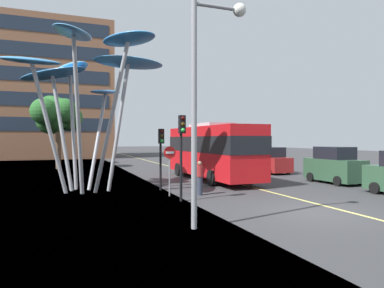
{
  "coord_description": "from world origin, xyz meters",
  "views": [
    {
      "loc": [
        -9.01,
        -10.86,
        2.8
      ],
      "look_at": [
        -1.75,
        8.61,
        2.5
      ],
      "focal_mm": 32.5,
      "sensor_mm": 36.0,
      "label": 1
    }
  ],
  "objects_px": {
    "leaf_sculpture": "(84,73)",
    "traffic_light_kerb_near": "(182,139)",
    "car_side_street": "(234,157)",
    "traffic_light_kerb_far": "(161,146)",
    "no_entry_sign": "(170,163)",
    "car_parked_mid": "(334,166)",
    "street_lamp": "(207,80)",
    "red_bus": "(211,149)",
    "pedestrian": "(200,178)",
    "car_parked_far": "(270,161)"
  },
  "relations": [
    {
      "from": "leaf_sculpture",
      "to": "traffic_light_kerb_near",
      "type": "relative_size",
      "value": 2.32
    },
    {
      "from": "leaf_sculpture",
      "to": "car_side_street",
      "type": "bearing_deg",
      "value": 38.53
    },
    {
      "from": "traffic_light_kerb_far",
      "to": "no_entry_sign",
      "type": "distance_m",
      "value": 2.13
    },
    {
      "from": "car_parked_mid",
      "to": "street_lamp",
      "type": "xyz_separation_m",
      "value": [
        -11.87,
        -7.38,
        3.58
      ]
    },
    {
      "from": "red_bus",
      "to": "leaf_sculpture",
      "type": "height_order",
      "value": "leaf_sculpture"
    },
    {
      "from": "car_side_street",
      "to": "car_parked_mid",
      "type": "bearing_deg",
      "value": -89.98
    },
    {
      "from": "leaf_sculpture",
      "to": "street_lamp",
      "type": "relative_size",
      "value": 1.24
    },
    {
      "from": "traffic_light_kerb_near",
      "to": "traffic_light_kerb_far",
      "type": "height_order",
      "value": "traffic_light_kerb_near"
    },
    {
      "from": "traffic_light_kerb_near",
      "to": "pedestrian",
      "type": "bearing_deg",
      "value": 44.53
    },
    {
      "from": "traffic_light_kerb_far",
      "to": "street_lamp",
      "type": "height_order",
      "value": "street_lamp"
    },
    {
      "from": "traffic_light_kerb_far",
      "to": "street_lamp",
      "type": "bearing_deg",
      "value": -95.12
    },
    {
      "from": "traffic_light_kerb_far",
      "to": "no_entry_sign",
      "type": "bearing_deg",
      "value": -93.1
    },
    {
      "from": "leaf_sculpture",
      "to": "car_parked_far",
      "type": "relative_size",
      "value": 2.28
    },
    {
      "from": "car_parked_far",
      "to": "car_parked_mid",
      "type": "bearing_deg",
      "value": -88.23
    },
    {
      "from": "leaf_sculpture",
      "to": "car_side_street",
      "type": "height_order",
      "value": "leaf_sculpture"
    },
    {
      "from": "leaf_sculpture",
      "to": "traffic_light_kerb_near",
      "type": "bearing_deg",
      "value": -49.05
    },
    {
      "from": "street_lamp",
      "to": "no_entry_sign",
      "type": "distance_m",
      "value": 6.93
    },
    {
      "from": "pedestrian",
      "to": "traffic_light_kerb_far",
      "type": "bearing_deg",
      "value": 121.85
    },
    {
      "from": "car_parked_far",
      "to": "pedestrian",
      "type": "relative_size",
      "value": 2.31
    },
    {
      "from": "red_bus",
      "to": "car_parked_far",
      "type": "bearing_deg",
      "value": 21.56
    },
    {
      "from": "car_parked_mid",
      "to": "street_lamp",
      "type": "height_order",
      "value": "street_lamp"
    },
    {
      "from": "car_parked_mid",
      "to": "car_parked_far",
      "type": "relative_size",
      "value": 0.99
    },
    {
      "from": "pedestrian",
      "to": "leaf_sculpture",
      "type": "bearing_deg",
      "value": 149.59
    },
    {
      "from": "traffic_light_kerb_far",
      "to": "pedestrian",
      "type": "relative_size",
      "value": 1.97
    },
    {
      "from": "car_side_street",
      "to": "no_entry_sign",
      "type": "xyz_separation_m",
      "value": [
        -11.24,
        -14.91,
        0.65
      ]
    },
    {
      "from": "street_lamp",
      "to": "traffic_light_kerb_near",
      "type": "bearing_deg",
      "value": 81.35
    },
    {
      "from": "traffic_light_kerb_near",
      "to": "car_parked_far",
      "type": "bearing_deg",
      "value": 41.67
    },
    {
      "from": "pedestrian",
      "to": "no_entry_sign",
      "type": "xyz_separation_m",
      "value": [
        -1.48,
        0.24,
        0.78
      ]
    },
    {
      "from": "red_bus",
      "to": "no_entry_sign",
      "type": "bearing_deg",
      "value": -129.77
    },
    {
      "from": "red_bus",
      "to": "car_parked_far",
      "type": "distance_m",
      "value": 6.93
    },
    {
      "from": "car_side_street",
      "to": "no_entry_sign",
      "type": "relative_size",
      "value": 1.73
    },
    {
      "from": "car_parked_mid",
      "to": "pedestrian",
      "type": "distance_m",
      "value": 9.87
    },
    {
      "from": "street_lamp",
      "to": "no_entry_sign",
      "type": "bearing_deg",
      "value": 84.24
    },
    {
      "from": "leaf_sculpture",
      "to": "car_parked_far",
      "type": "xyz_separation_m",
      "value": [
        14.89,
        5.24,
        -5.3
      ]
    },
    {
      "from": "car_parked_far",
      "to": "no_entry_sign",
      "type": "height_order",
      "value": "no_entry_sign"
    },
    {
      "from": "pedestrian",
      "to": "car_side_street",
      "type": "bearing_deg",
      "value": 57.2
    },
    {
      "from": "car_parked_mid",
      "to": "car_parked_far",
      "type": "bearing_deg",
      "value": 91.77
    },
    {
      "from": "traffic_light_kerb_far",
      "to": "car_parked_mid",
      "type": "relative_size",
      "value": 0.86
    },
    {
      "from": "red_bus",
      "to": "traffic_light_kerb_near",
      "type": "distance_m",
      "value": 8.61
    },
    {
      "from": "car_parked_far",
      "to": "no_entry_sign",
      "type": "relative_size",
      "value": 1.61
    },
    {
      "from": "traffic_light_kerb_near",
      "to": "street_lamp",
      "type": "height_order",
      "value": "street_lamp"
    },
    {
      "from": "traffic_light_kerb_near",
      "to": "car_parked_mid",
      "type": "height_order",
      "value": "traffic_light_kerb_near"
    },
    {
      "from": "car_parked_far",
      "to": "street_lamp",
      "type": "height_order",
      "value": "street_lamp"
    },
    {
      "from": "traffic_light_kerb_far",
      "to": "car_parked_far",
      "type": "height_order",
      "value": "traffic_light_kerb_far"
    },
    {
      "from": "leaf_sculpture",
      "to": "pedestrian",
      "type": "bearing_deg",
      "value": -30.41
    },
    {
      "from": "red_bus",
      "to": "traffic_light_kerb_far",
      "type": "bearing_deg",
      "value": -141.42
    },
    {
      "from": "traffic_light_kerb_near",
      "to": "car_parked_far",
      "type": "relative_size",
      "value": 0.98
    },
    {
      "from": "traffic_light_kerb_near",
      "to": "no_entry_sign",
      "type": "bearing_deg",
      "value": 92.47
    },
    {
      "from": "leaf_sculpture",
      "to": "traffic_light_kerb_far",
      "type": "distance_m",
      "value": 5.6
    },
    {
      "from": "red_bus",
      "to": "traffic_light_kerb_far",
      "type": "height_order",
      "value": "red_bus"
    }
  ]
}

